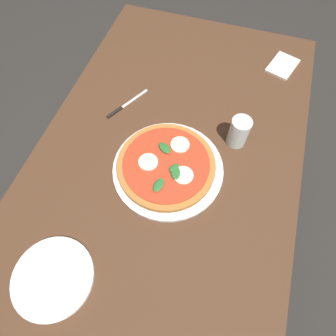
{
  "coord_description": "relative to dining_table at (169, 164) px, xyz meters",
  "views": [
    {
      "loc": [
        -0.47,
        -0.14,
        1.53
      ],
      "look_at": [
        -0.08,
        -0.02,
        0.76
      ],
      "focal_mm": 30.34,
      "sensor_mm": 36.0,
      "label": 1
    }
  ],
  "objects": [
    {
      "name": "knife",
      "position": [
        0.11,
        0.21,
        0.11
      ],
      "size": [
        0.17,
        0.1,
        0.01
      ],
      "color": "black",
      "rests_on": "dining_table"
    },
    {
      "name": "dining_table",
      "position": [
        0.0,
        0.0,
        0.0
      ],
      "size": [
        1.36,
        0.84,
        0.75
      ],
      "color": "#4C301E",
      "rests_on": "ground_plane"
    },
    {
      "name": "plate_white",
      "position": [
        -0.47,
        0.17,
        0.11
      ],
      "size": [
        0.21,
        0.21,
        0.01
      ],
      "primitive_type": "cylinder",
      "color": "white",
      "rests_on": "dining_table"
    },
    {
      "name": "glass_cup",
      "position": [
        0.09,
        -0.2,
        0.16
      ],
      "size": [
        0.06,
        0.06,
        0.1
      ],
      "primitive_type": "cylinder",
      "color": "silver",
      "rests_on": "dining_table"
    },
    {
      "name": "napkin",
      "position": [
        0.49,
        -0.31,
        0.11
      ],
      "size": [
        0.15,
        0.13,
        0.01
      ],
      "primitive_type": "cube",
      "rotation": [
        0.0,
        0.0,
        -0.32
      ],
      "color": "white",
      "rests_on": "dining_table"
    },
    {
      "name": "serving_tray",
      "position": [
        -0.08,
        -0.02,
        0.11
      ],
      "size": [
        0.34,
        0.34,
        0.01
      ],
      "primitive_type": "cylinder",
      "color": "silver",
      "rests_on": "dining_table"
    },
    {
      "name": "ground_plane",
      "position": [
        0.0,
        0.0,
        -0.64
      ],
      "size": [
        6.0,
        6.0,
        0.0
      ],
      "primitive_type": "plane",
      "color": "#2D2B28"
    },
    {
      "name": "pizza",
      "position": [
        -0.07,
        -0.01,
        0.13
      ],
      "size": [
        0.3,
        0.3,
        0.03
      ],
      "color": "#B27033",
      "rests_on": "serving_tray"
    }
  ]
}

